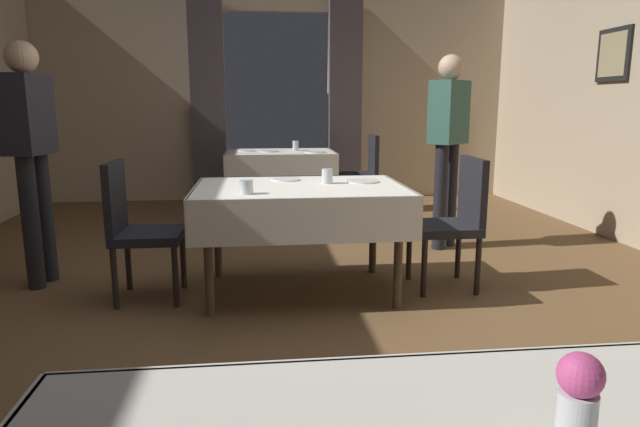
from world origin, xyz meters
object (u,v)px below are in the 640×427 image
dining_table_mid (300,199)px  chair_mid_right (455,217)px  plate_far_c (247,151)px  person_diner_standing_aside (30,144)px  person_waiter_by_doorway (448,135)px  chair_far_right (364,169)px  flower_vase_near (578,403)px  plate_far_a (269,151)px  plate_far_d (316,152)px  dining_table_far (280,159)px  glass_far_b (296,146)px  plate_mid_c (286,179)px  plate_mid_b (362,181)px  glass_mid_a (247,187)px  chair_mid_left (135,224)px  glass_mid_d (327,176)px

dining_table_mid → chair_mid_right: (1.10, -0.02, -0.14)m
plate_far_c → person_diner_standing_aside: size_ratio=0.12×
plate_far_c → person_waiter_by_doorway: person_waiter_by_doorway is taller
chair_far_right → person_diner_standing_aside: (-2.86, -2.54, 0.51)m
dining_table_mid → flower_vase_near: flower_vase_near is taller
plate_far_a → person_waiter_by_doorway: bearing=-47.6°
plate_far_a → plate_far_d: size_ratio=0.92×
dining_table_far → glass_far_b: glass_far_b is taller
dining_table_far → chair_far_right: bearing=4.5°
plate_mid_c → plate_far_d: size_ratio=0.89×
dining_table_far → glass_far_b: size_ratio=10.94×
plate_mid_b → glass_mid_a: bearing=-151.2°
dining_table_mid → glass_far_b: 2.92m
glass_mid_a → plate_far_d: bearing=75.8°
dining_table_mid → chair_mid_left: bearing=-178.9°
chair_mid_right → plate_mid_c: size_ratio=4.46×
glass_far_b → plate_far_c: size_ratio=0.57×
dining_table_far → plate_mid_c: bearing=-91.4°
chair_mid_right → flower_vase_near: 3.11m
chair_far_right → person_diner_standing_aside: bearing=-138.5°
flower_vase_near → chair_far_right: bearing=82.2°
plate_far_d → person_waiter_by_doorway: size_ratio=0.14×
plate_far_a → dining_table_far: bearing=22.7°
person_diner_standing_aside → chair_mid_left: bearing=-27.2°
plate_mid_b → glass_far_b: bearing=95.9°
dining_table_mid → glass_mid_d: 0.26m
flower_vase_near → glass_far_b: 5.89m
chair_mid_left → glass_mid_a: (0.74, -0.29, 0.28)m
glass_mid_d → dining_table_far: bearing=94.6°
dining_table_mid → chair_far_right: bearing=71.0°
dining_table_far → chair_mid_left: (-1.08, -2.85, -0.14)m
plate_mid_b → glass_mid_d: (-0.26, -0.04, 0.05)m
plate_mid_c → person_diner_standing_aside: 1.80m
dining_table_mid → dining_table_far: (-0.02, 2.82, -0.00)m
person_waiter_by_doorway → plate_far_c: bearing=135.0°
chair_mid_right → flower_vase_near: bearing=-106.9°
plate_far_c → plate_far_d: bearing=-21.5°
chair_mid_right → person_waiter_by_doorway: bearing=74.4°
chair_mid_left → chair_mid_right: bearing=0.1°
glass_mid_d → person_waiter_by_doorway: (1.21, 0.98, 0.22)m
dining_table_mid → plate_far_a: 2.78m
chair_far_right → plate_far_d: 0.75m
plate_far_a → person_diner_standing_aside: (-1.72, -2.40, 0.27)m
glass_mid_d → plate_far_d: size_ratio=0.44×
plate_mid_b → plate_mid_c: same height
dining_table_far → dining_table_mid: bearing=-89.6°
glass_mid_d → plate_far_d: (0.18, 2.49, -0.05)m
plate_far_c → dining_table_mid: bearing=-81.9°
chair_far_right → flower_vase_near: size_ratio=5.23×
glass_mid_a → plate_mid_c: (0.27, 0.60, -0.04)m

